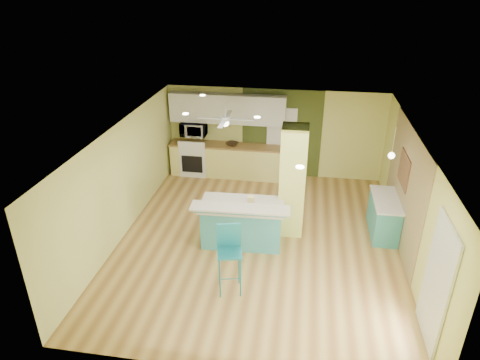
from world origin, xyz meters
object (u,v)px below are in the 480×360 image
(fruit_bowl, at_px, (232,144))
(side_counter, at_px, (384,216))
(peninsula, at_px, (242,222))
(bar_stool, at_px, (229,248))
(canister, at_px, (251,200))

(fruit_bowl, bearing_deg, side_counter, -32.32)
(peninsula, bearing_deg, bar_stool, -92.31)
(side_counter, relative_size, canister, 8.40)
(canister, bearing_deg, side_counter, 15.12)
(bar_stool, relative_size, fruit_bowl, 3.95)
(bar_stool, height_order, side_counter, bar_stool)
(peninsula, distance_m, canister, 0.55)
(side_counter, distance_m, canister, 3.04)
(side_counter, bearing_deg, canister, -164.88)
(peninsula, height_order, bar_stool, bar_stool)
(peninsula, bearing_deg, side_counter, 13.29)
(bar_stool, bearing_deg, side_counter, 24.37)
(peninsula, relative_size, fruit_bowl, 6.06)
(side_counter, bearing_deg, fruit_bowl, 147.68)
(peninsula, relative_size, bar_stool, 1.53)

